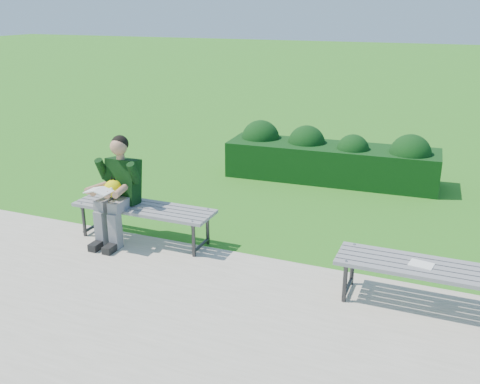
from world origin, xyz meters
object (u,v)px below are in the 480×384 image
(bench_left, at_px, (144,210))
(seated_boy, at_px, (117,187))
(bench_right, at_px, (432,272))
(paper_sheet, at_px, (421,264))
(hedge, at_px, (329,157))

(bench_left, bearing_deg, seated_boy, -162.95)
(bench_right, xyz_separation_m, seated_boy, (-3.71, 0.25, 0.30))
(seated_boy, bearing_deg, bench_left, 17.05)
(bench_right, distance_m, paper_sheet, 0.12)
(bench_left, relative_size, paper_sheet, 7.39)
(bench_left, xyz_separation_m, paper_sheet, (3.31, -0.34, 0.06))
(bench_left, xyz_separation_m, seated_boy, (-0.30, -0.09, 0.30))
(bench_right, distance_m, seated_boy, 3.73)
(bench_right, relative_size, paper_sheet, 7.39)
(bench_left, distance_m, bench_right, 3.42)
(hedge, distance_m, seated_boy, 3.93)
(bench_right, bearing_deg, bench_left, 174.24)
(hedge, bearing_deg, bench_left, -114.55)
(seated_boy, relative_size, paper_sheet, 5.40)
(bench_right, xyz_separation_m, paper_sheet, (-0.10, 0.00, 0.06))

